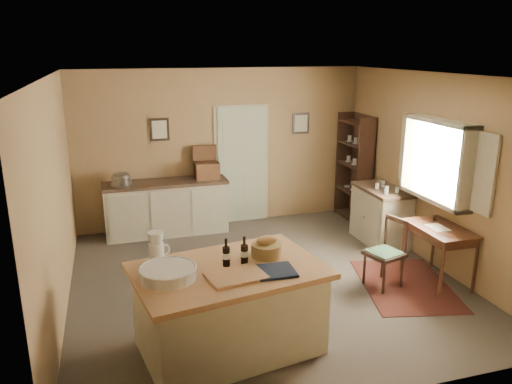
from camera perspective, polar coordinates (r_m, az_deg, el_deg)
ground at (r=6.82m, az=0.97°, el=-10.12°), size 5.00×5.00×0.00m
wall_back at (r=8.69m, az=-3.95°, el=5.05°), size 5.00×0.10×2.70m
wall_front at (r=4.15m, az=11.54°, el=-7.84°), size 5.00×0.10×2.70m
wall_left at (r=6.10m, az=-22.00°, el=-0.92°), size 0.10×5.00×2.70m
wall_right at (r=7.46m, az=19.69°, el=2.28°), size 0.10×5.00×2.70m
ceiling at (r=6.12m, az=1.09°, el=13.19°), size 5.00×5.00×0.00m
door at (r=8.80m, az=-1.64°, el=3.27°), size 0.97×0.06×2.11m
framed_prints at (r=8.65m, az=-2.66°, el=7.51°), size 2.82×0.02×0.38m
window at (r=7.21m, az=20.26°, el=3.41°), size 0.25×1.99×1.12m
work_island at (r=5.22m, az=-3.21°, el=-12.94°), size 2.03×1.51×1.20m
sideboard at (r=8.46m, az=-10.14°, el=-1.55°), size 2.03×0.58×1.18m
rug at (r=6.99m, az=16.70°, el=-10.13°), size 1.44×1.81×0.01m
writing_desk at (r=6.98m, az=20.25°, el=-4.54°), size 0.57×0.94×0.82m
desk_chair at (r=6.72m, az=14.45°, el=-6.88°), size 0.52×0.52×0.89m
right_cabinet at (r=8.19m, az=14.06°, el=-2.55°), size 0.58×1.04×0.99m
shelving_unit at (r=9.12m, az=11.40°, el=2.72°), size 0.32×0.86×1.90m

